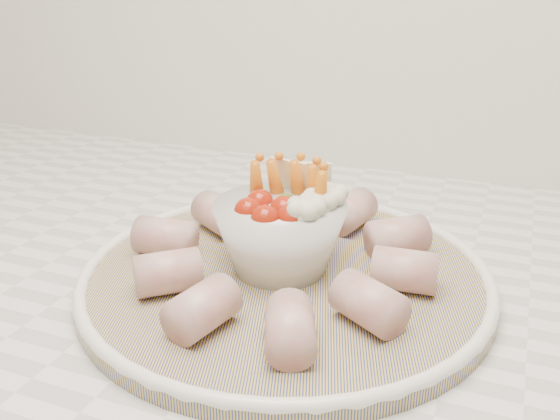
% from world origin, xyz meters
% --- Properties ---
extents(serving_platter, '(0.48, 0.48, 0.02)m').
position_xyz_m(serving_platter, '(0.01, 1.39, 0.93)').
color(serving_platter, navy).
rests_on(serving_platter, kitchen_counter).
extents(veggie_bowl, '(0.12, 0.12, 0.10)m').
position_xyz_m(veggie_bowl, '(0.01, 1.40, 0.97)').
color(veggie_bowl, silver).
rests_on(veggie_bowl, serving_platter).
extents(cured_meat_rolls, '(0.29, 0.30, 0.04)m').
position_xyz_m(cured_meat_rolls, '(0.01, 1.39, 0.95)').
color(cured_meat_rolls, '#AA514E').
rests_on(cured_meat_rolls, serving_platter).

